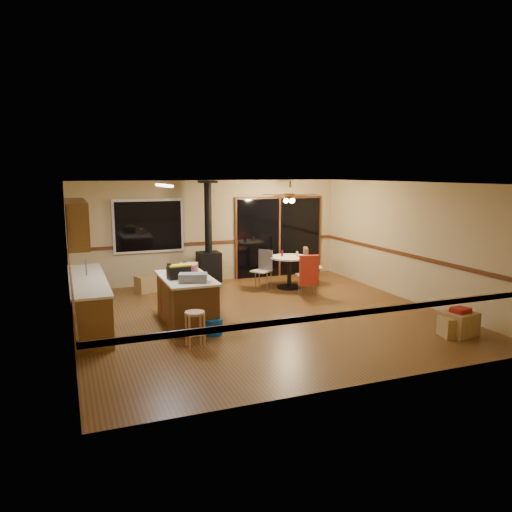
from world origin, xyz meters
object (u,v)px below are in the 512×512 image
dining_table (289,267)px  wood_stove (209,256)px  toolbox_black (179,272)px  blue_bucket (213,326)px  chair_left (264,265)px  chair_right (307,262)px  box_corner_b (454,326)px  toolbox_grey (193,278)px  box_under_window (147,284)px  chair_near (309,270)px  kitchen_island (187,300)px  box_corner_a (460,324)px  bar_stool (195,329)px

dining_table → wood_stove: bearing=148.2°
toolbox_black → blue_bucket: bearing=-55.9°
blue_bucket → chair_left: size_ratio=0.59×
chair_right → dining_table: bearing=-167.3°
blue_bucket → box_corner_b: size_ratio=0.77×
toolbox_grey → blue_bucket: toolbox_grey is taller
toolbox_grey → box_under_window: (-0.30, 3.31, -0.79)m
chair_left → chair_near: (0.68, -1.04, 0.01)m
wood_stove → chair_right: size_ratio=3.60×
box_corner_b → kitchen_island: bearing=150.2°
toolbox_black → box_corner_a: toolbox_black is taller
dining_table → toolbox_grey: bearing=-140.8°
dining_table → box_corner_b: bearing=-75.8°
wood_stove → blue_bucket: size_ratio=7.62×
kitchen_island → blue_bucket: (0.29, -0.75, -0.32)m
blue_bucket → chair_right: bearing=41.1°
dining_table → chair_near: (0.07, -0.88, 0.06)m
chair_near → chair_left: bearing=123.3°
wood_stove → box_corner_a: 6.18m
wood_stove → toolbox_black: (-1.45, -3.14, 0.28)m
chair_near → box_corner_b: (1.02, -3.46, -0.42)m
chair_near → box_corner_a: chair_near is taller
toolbox_black → bar_stool: toolbox_black is taller
bar_stool → box_under_window: size_ratio=1.24×
toolbox_black → dining_table: (3.18, 2.07, -0.48)m
chair_left → chair_near: bearing=-56.7°
toolbox_black → chair_left: 3.43m
chair_left → chair_right: (1.14, -0.04, 0.01)m
chair_left → toolbox_grey: bearing=-132.6°
toolbox_black → blue_bucket: toolbox_black is taller
chair_right → box_under_window: chair_right is taller
chair_right → chair_left: bearing=178.0°
wood_stove → toolbox_black: 3.47m
toolbox_black → bar_stool: bearing=-90.7°
chair_left → box_corner_a: size_ratio=1.04×
dining_table → chair_right: bearing=12.7°
wood_stove → toolbox_grey: bearing=-110.1°
wood_stove → dining_table: 2.04m
wood_stove → chair_near: (1.80, -1.95, -0.13)m
dining_table → box_corner_a: (1.23, -4.33, -0.33)m
toolbox_grey → box_corner_b: toolbox_grey is taller
chair_near → box_corner_a: (1.16, -3.45, -0.39)m
wood_stove → dining_table: wood_stove is taller
kitchen_island → box_corner_b: (4.12, -2.36, -0.28)m
chair_right → box_corner_b: bearing=-82.8°
blue_bucket → chair_near: chair_near is taller
toolbox_black → dining_table: bearing=33.1°
bar_stool → chair_near: 4.04m
kitchen_island → chair_near: chair_near is taller
kitchen_island → blue_bucket: bearing=-68.6°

